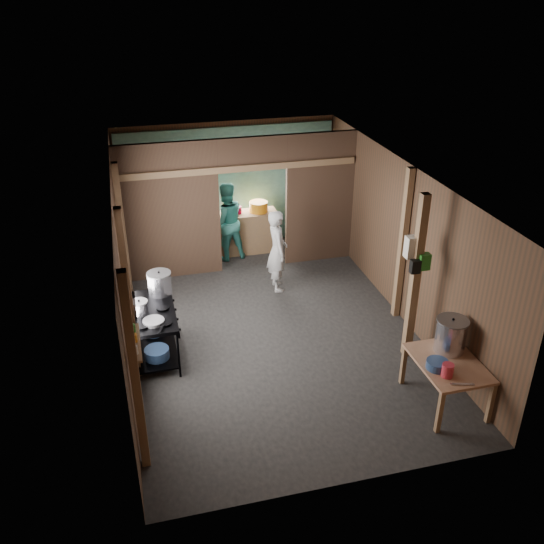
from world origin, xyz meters
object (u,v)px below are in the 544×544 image
object	(u,v)px
stove_pot_large	(160,284)
cook	(277,251)
gas_range	(154,333)
prep_table	(445,382)
yellow_tub	(259,207)
stock_pot	(451,336)
pink_bucket	(448,370)

from	to	relation	value
stove_pot_large	cook	distance (m)	2.46
gas_range	stove_pot_large	xyz separation A→B (m)	(0.17, 0.48, 0.57)
cook	prep_table	bearing A→B (deg)	-157.07
stove_pot_large	cook	xyz separation A→B (m)	(2.17, 1.12, -0.21)
yellow_tub	cook	size ratio (longest dim) A/B	0.25
stock_pot	cook	size ratio (longest dim) A/B	0.33
gas_range	prep_table	bearing A→B (deg)	-29.18
gas_range	cook	distance (m)	2.87
prep_table	cook	world-z (taller)	cook
stock_pot	cook	world-z (taller)	cook
cook	pink_bucket	bearing A→B (deg)	-160.72
yellow_tub	cook	distance (m)	1.75
stove_pot_large	cook	size ratio (longest dim) A/B	0.25
stock_pot	gas_range	bearing A→B (deg)	154.68
stove_pot_large	stock_pot	bearing A→B (deg)	-32.08
gas_range	stock_pot	xyz separation A→B (m)	(3.85, -1.82, 0.49)
stock_pot	yellow_tub	distance (m)	5.36
cook	gas_range	bearing A→B (deg)	127.04
stock_pot	yellow_tub	bearing A→B (deg)	105.55
gas_range	stock_pot	world-z (taller)	stock_pot
prep_table	cook	size ratio (longest dim) A/B	0.73
cook	yellow_tub	bearing A→B (deg)	0.38
stock_pot	pink_bucket	world-z (taller)	stock_pot
prep_table	pink_bucket	size ratio (longest dim) A/B	6.15
prep_table	yellow_tub	xyz separation A→B (m)	(-1.30, 5.42, 0.63)
gas_range	stove_pot_large	distance (m)	0.77
stove_pot_large	stock_pot	size ratio (longest dim) A/B	0.75
gas_range	stove_pot_large	size ratio (longest dim) A/B	3.63
stove_pot_large	yellow_tub	size ratio (longest dim) A/B	1.00
stock_pot	cook	bearing A→B (deg)	113.67
gas_range	yellow_tub	distance (m)	4.16
yellow_tub	cook	world-z (taller)	cook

